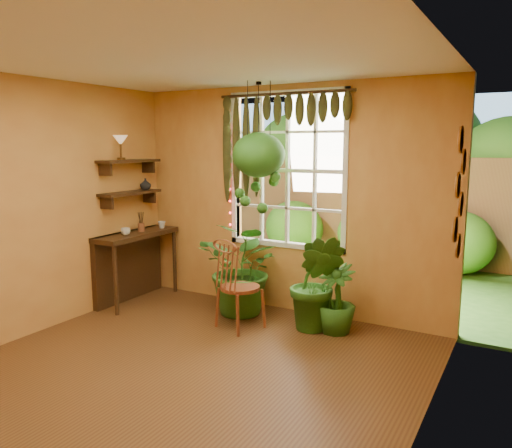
{
  "coord_description": "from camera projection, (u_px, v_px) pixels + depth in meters",
  "views": [
    {
      "loc": [
        2.6,
        -3.09,
        2.01
      ],
      "look_at": [
        0.2,
        1.15,
        1.23
      ],
      "focal_mm": 35.0,
      "sensor_mm": 36.0,
      "label": 1
    }
  ],
  "objects": [
    {
      "name": "floor",
      "position": [
        169.0,
        383.0,
        4.24
      ],
      "size": [
        4.5,
        4.5,
        0.0
      ],
      "primitive_type": "plane",
      "color": "brown",
      "rests_on": "ground"
    },
    {
      "name": "ceiling",
      "position": [
        159.0,
        53.0,
        3.81
      ],
      "size": [
        4.5,
        4.5,
        0.0
      ],
      "primitive_type": "plane",
      "rotation": [
        3.14,
        0.0,
        0.0
      ],
      "color": "white",
      "rests_on": "wall_back"
    },
    {
      "name": "wall_back",
      "position": [
        286.0,
        200.0,
        5.96
      ],
      "size": [
        4.0,
        0.0,
        4.0
      ],
      "primitive_type": "plane",
      "rotation": [
        1.57,
        0.0,
        0.0
      ],
      "color": "gold",
      "rests_on": "floor"
    },
    {
      "name": "wall_left",
      "position": [
        8.0,
        211.0,
        5.0
      ],
      "size": [
        0.0,
        4.5,
        4.5
      ],
      "primitive_type": "plane",
      "rotation": [
        1.57,
        0.0,
        1.57
      ],
      "color": "gold",
      "rests_on": "floor"
    },
    {
      "name": "wall_right",
      "position": [
        419.0,
        253.0,
        3.05
      ],
      "size": [
        0.0,
        4.5,
        4.5
      ],
      "primitive_type": "plane",
      "rotation": [
        1.57,
        0.0,
        -1.57
      ],
      "color": "gold",
      "rests_on": "floor"
    },
    {
      "name": "window",
      "position": [
        288.0,
        170.0,
        5.93
      ],
      "size": [
        1.52,
        0.1,
        1.86
      ],
      "color": "white",
      "rests_on": "wall_back"
    },
    {
      "name": "valance_vine",
      "position": [
        277.0,
        121.0,
        5.78
      ],
      "size": [
        1.7,
        0.12,
        1.1
      ],
      "color": "#3C2310",
      "rests_on": "window"
    },
    {
      "name": "string_lights",
      "position": [
        230.0,
        165.0,
        6.21
      ],
      "size": [
        0.03,
        0.03,
        1.54
      ],
      "primitive_type": null,
      "color": "#FF2633",
      "rests_on": "window"
    },
    {
      "name": "wall_plates",
      "position": [
        459.0,
        195.0,
        4.57
      ],
      "size": [
        0.04,
        0.32,
        1.1
      ],
      "primitive_type": null,
      "color": "#FBEECD",
      "rests_on": "wall_right"
    },
    {
      "name": "counter_ledge",
      "position": [
        131.0,
        258.0,
        6.45
      ],
      "size": [
        0.4,
        1.2,
        0.9
      ],
      "color": "#3C2310",
      "rests_on": "floor"
    },
    {
      "name": "shelf_lower",
      "position": [
        130.0,
        193.0,
        6.3
      ],
      "size": [
        0.25,
        0.9,
        0.04
      ],
      "primitive_type": "cube",
      "color": "#3C2310",
      "rests_on": "wall_left"
    },
    {
      "name": "shelf_upper",
      "position": [
        129.0,
        161.0,
        6.24
      ],
      "size": [
        0.25,
        0.9,
        0.04
      ],
      "primitive_type": "cube",
      "color": "#3C2310",
      "rests_on": "wall_left"
    },
    {
      "name": "backyard",
      "position": [
        400.0,
        181.0,
        9.83
      ],
      "size": [
        14.0,
        10.0,
        12.0
      ],
      "color": "#235418",
      "rests_on": "ground"
    },
    {
      "name": "windsor_chair",
      "position": [
        238.0,
        299.0,
        5.47
      ],
      "size": [
        0.55,
        0.57,
        1.16
      ],
      "rotation": [
        0.0,
        0.0,
        -0.35
      ],
      "color": "brown",
      "rests_on": "floor"
    },
    {
      "name": "potted_plant_left",
      "position": [
        244.0,
        268.0,
        5.88
      ],
      "size": [
        1.06,
        0.93,
        1.13
      ],
      "primitive_type": "imported",
      "rotation": [
        0.0,
        0.0,
        -0.04
      ],
      "color": "#204D14",
      "rests_on": "floor"
    },
    {
      "name": "potted_plant_mid",
      "position": [
        317.0,
        283.0,
        5.36
      ],
      "size": [
        0.63,
        0.53,
        1.07
      ],
      "primitive_type": "imported",
      "rotation": [
        0.0,
        0.0,
        0.09
      ],
      "color": "#204D14",
      "rests_on": "floor"
    },
    {
      "name": "potted_plant_right",
      "position": [
        336.0,
        298.0,
        5.34
      ],
      "size": [
        0.55,
        0.55,
        0.75
      ],
      "primitive_type": "imported",
      "rotation": [
        0.0,
        0.0,
        -0.39
      ],
      "color": "#204D14",
      "rests_on": "floor"
    },
    {
      "name": "hanging_basket",
      "position": [
        259.0,
        160.0,
        5.68
      ],
      "size": [
        0.6,
        0.6,
        1.48
      ],
      "color": "black",
      "rests_on": "ceiling"
    },
    {
      "name": "cup_a",
      "position": [
        126.0,
        231.0,
        6.15
      ],
      "size": [
        0.12,
        0.12,
        0.09
      ],
      "primitive_type": "imported",
      "rotation": [
        0.0,
        0.0,
        -0.11
      ],
      "color": "silver",
      "rests_on": "counter_ledge"
    },
    {
      "name": "cup_b",
      "position": [
        162.0,
        225.0,
        6.64
      ],
      "size": [
        0.1,
        0.1,
        0.09
      ],
      "primitive_type": "imported",
      "rotation": [
        0.0,
        0.0,
        0.02
      ],
      "color": "beige",
      "rests_on": "counter_ledge"
    },
    {
      "name": "brush_jar",
      "position": [
        141.0,
        222.0,
        6.4
      ],
      "size": [
        0.09,
        0.09,
        0.32
      ],
      "color": "brown",
      "rests_on": "counter_ledge"
    },
    {
      "name": "shelf_vase",
      "position": [
        146.0,
        184.0,
        6.53
      ],
      "size": [
        0.16,
        0.16,
        0.15
      ],
      "primitive_type": "imported",
      "rotation": [
        0.0,
        0.0,
        0.14
      ],
      "color": "#B2AD99",
      "rests_on": "shelf_lower"
    },
    {
      "name": "tiffany_lamp",
      "position": [
        120.0,
        142.0,
        6.06
      ],
      "size": [
        0.18,
        0.18,
        0.3
      ],
      "color": "brown",
      "rests_on": "shelf_upper"
    }
  ]
}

